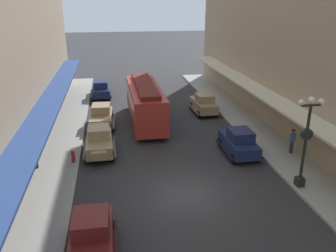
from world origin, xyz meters
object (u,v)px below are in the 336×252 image
(streetcar, at_px, (145,101))
(pedestrian_0, at_px, (35,155))
(parked_car_4, at_px, (91,237))
(parked_car_0, at_px, (239,141))
(fire_hydrant, at_px, (73,156))
(pedestrian_1, at_px, (292,141))
(parked_car_5, at_px, (101,116))
(lamp_post_with_clock, at_px, (306,139))
(parked_car_3, at_px, (99,140))
(parked_car_2, at_px, (204,103))
(parked_car_1, at_px, (101,89))

(streetcar, distance_m, pedestrian_0, 10.76)
(parked_car_4, bearing_deg, parked_car_0, 42.12)
(fire_hydrant, xyz_separation_m, pedestrian_1, (14.44, -1.01, 0.45))
(parked_car_5, relative_size, streetcar, 0.45)
(parked_car_5, xyz_separation_m, fire_hydrant, (-1.72, -6.73, -0.38))
(pedestrian_1, bearing_deg, fire_hydrant, 175.99)
(parked_car_5, distance_m, streetcar, 3.83)
(lamp_post_with_clock, height_order, pedestrian_0, lamp_post_with_clock)
(parked_car_5, bearing_deg, parked_car_0, -37.27)
(parked_car_3, bearing_deg, lamp_post_with_clock, -30.64)
(lamp_post_with_clock, distance_m, pedestrian_0, 15.79)
(lamp_post_with_clock, bearing_deg, parked_car_4, -161.83)
(parked_car_5, distance_m, pedestrian_0, 8.16)
(streetcar, bearing_deg, parked_car_3, -123.29)
(parked_car_4, height_order, pedestrian_0, parked_car_4)
(lamp_post_with_clock, xyz_separation_m, pedestrian_1, (1.69, 4.14, -1.97))
(parked_car_2, relative_size, lamp_post_with_clock, 0.83)
(fire_hydrant, bearing_deg, streetcar, 52.92)
(pedestrian_1, bearing_deg, parked_car_5, 148.67)
(parked_car_0, height_order, pedestrian_0, parked_car_0)
(streetcar, height_order, pedestrian_1, streetcar)
(lamp_post_with_clock, bearing_deg, fire_hydrant, 158.01)
(parked_car_3, height_order, lamp_post_with_clock, lamp_post_with_clock)
(parked_car_3, relative_size, pedestrian_0, 2.56)
(parked_car_2, relative_size, parked_car_4, 1.00)
(parked_car_0, bearing_deg, fire_hydrant, 178.42)
(parked_car_1, distance_m, fire_hydrant, 15.95)
(parked_car_3, distance_m, lamp_post_with_clock, 13.07)
(parked_car_0, height_order, parked_car_5, same)
(parked_car_5, relative_size, pedestrian_1, 2.58)
(parked_car_4, relative_size, streetcar, 0.44)
(parked_car_3, distance_m, pedestrian_1, 13.03)
(parked_car_2, bearing_deg, pedestrian_1, -70.96)
(parked_car_2, bearing_deg, parked_car_5, -166.79)
(pedestrian_0, bearing_deg, parked_car_3, 25.86)
(parked_car_1, height_order, fire_hydrant, parked_car_1)
(pedestrian_0, height_order, pedestrian_1, same)
(parked_car_4, xyz_separation_m, lamp_post_with_clock, (11.22, 3.68, 2.04))
(parked_car_0, bearing_deg, parked_car_1, 120.29)
(parked_car_5, height_order, pedestrian_0, parked_car_5)
(streetcar, distance_m, pedestrian_1, 12.21)
(parked_car_0, distance_m, parked_car_5, 11.62)
(parked_car_0, xyz_separation_m, parked_car_1, (-9.45, 16.18, 0.00))
(parked_car_2, bearing_deg, parked_car_0, -90.33)
(parked_car_3, relative_size, streetcar, 0.45)
(parked_car_5, bearing_deg, parked_car_4, -90.69)
(parked_car_0, bearing_deg, parked_car_2, 89.67)
(parked_car_1, xyz_separation_m, pedestrian_0, (-3.70, -16.30, 0.07))
(parked_car_0, relative_size, parked_car_3, 1.00)
(parked_car_0, distance_m, parked_car_2, 9.22)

